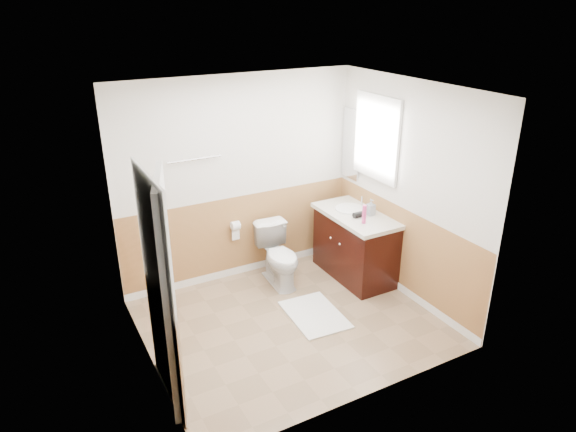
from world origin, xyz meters
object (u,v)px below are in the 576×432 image
bath_mat (315,315)px  lotion_bottle (364,214)px  toilet (279,256)px  vanity_cabinet (355,247)px  soap_dispenser (371,207)px

bath_mat → lotion_bottle: (0.81, 0.27, 0.95)m
toilet → bath_mat: bearing=-86.3°
vanity_cabinet → soap_dispenser: bearing=-42.3°
toilet → vanity_cabinet: size_ratio=0.67×
soap_dispenser → bath_mat: bearing=-157.0°
toilet → bath_mat: (0.00, -0.84, -0.36)m
lotion_bottle → soap_dispenser: 0.28m
toilet → soap_dispenser: (1.03, -0.40, 0.58)m
bath_mat → soap_dispenser: bearing=23.0°
soap_dispenser → lotion_bottle: bearing=-142.8°
vanity_cabinet → soap_dispenser: 0.57m
toilet → soap_dispenser: 1.25m
soap_dispenser → vanity_cabinet: bearing=137.7°
toilet → vanity_cabinet: vanity_cabinet is taller
bath_mat → lotion_bottle: lotion_bottle is taller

